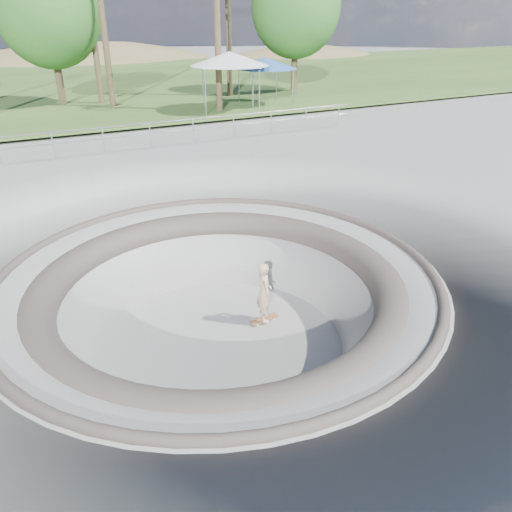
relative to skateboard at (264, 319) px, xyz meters
name	(u,v)px	position (x,y,z in m)	size (l,w,h in m)	color
ground	(218,275)	(-1.40, -0.31, 1.84)	(180.00, 180.00, 0.00)	gray
skate_bowl	(220,340)	(-1.40, -0.31, 0.01)	(14.00, 14.00, 4.10)	gray
grass_strip	(44,87)	(-1.40, 33.69, 2.06)	(180.00, 36.00, 0.12)	#365020
distant_hills	(65,124)	(2.37, 56.86, -5.18)	(103.20, 45.00, 28.60)	brown
safety_railing	(103,139)	(-1.40, 11.69, 2.53)	(25.00, 0.06, 1.03)	#999BA1
skateboard	(264,319)	(0.00, 0.00, 0.00)	(0.80, 0.31, 0.08)	brown
skater	(264,292)	(0.00, 0.00, 0.84)	(0.60, 0.39, 1.64)	#CFAB85
canopy_white	(229,59)	(7.19, 17.69, 4.93)	(5.99, 5.99, 3.21)	#999BA1
canopy_blue	(265,63)	(9.96, 18.55, 4.51)	(5.38, 5.38, 2.74)	#999BA1
bushy_tree_mid	(48,9)	(-1.26, 24.37, 7.46)	(6.10, 5.54, 8.80)	brown
bushy_tree_right	(296,6)	(14.74, 23.05, 7.67)	(6.33, 5.76, 9.13)	brown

